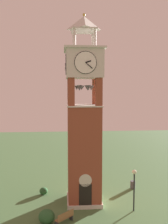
# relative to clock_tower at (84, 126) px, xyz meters

# --- Properties ---
(ground) EXTENTS (80.00, 80.00, 0.00)m
(ground) POSITION_rel_clock_tower_xyz_m (-0.00, 0.00, -7.07)
(ground) COLOR #476B3D
(clock_tower) EXTENTS (3.50, 3.50, 16.89)m
(clock_tower) POSITION_rel_clock_tower_xyz_m (0.00, 0.00, 0.00)
(clock_tower) COLOR brown
(clock_tower) RESTS_ON ground
(park_bench) EXTENTS (1.48, 1.40, 0.95)m
(park_bench) POSITION_rel_clock_tower_xyz_m (-1.78, -3.68, -6.58)
(park_bench) COLOR brown
(park_bench) RESTS_ON ground
(lamp_post) EXTENTS (0.36, 0.36, 3.58)m
(lamp_post) POSITION_rel_clock_tower_xyz_m (4.08, -2.10, -4.56)
(lamp_post) COLOR black
(lamp_post) RESTS_ON ground
(trash_bin) EXTENTS (0.52, 0.52, 0.80)m
(trash_bin) POSITION_rel_clock_tower_xyz_m (5.34, 2.72, -6.67)
(trash_bin) COLOR #4C4C51
(trash_bin) RESTS_ON ground
(shrub_near_entry) EXTENTS (0.97, 0.97, 0.71)m
(shrub_near_entry) POSITION_rel_clock_tower_xyz_m (0.91, 2.67, -6.71)
(shrub_near_entry) COLOR #28562D
(shrub_near_entry) RESTS_ON ground
(shrub_left_of_tower) EXTENTS (1.25, 1.25, 1.07)m
(shrub_left_of_tower) POSITION_rel_clock_tower_xyz_m (-3.18, -3.51, -6.53)
(shrub_left_of_tower) COLOR #28562D
(shrub_left_of_tower) RESTS_ON ground
(shrub_behind_bench) EXTENTS (0.82, 0.82, 0.68)m
(shrub_behind_bench) POSITION_rel_clock_tower_xyz_m (-3.84, 1.97, -6.73)
(shrub_behind_bench) COLOR #28562D
(shrub_behind_bench) RESTS_ON ground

